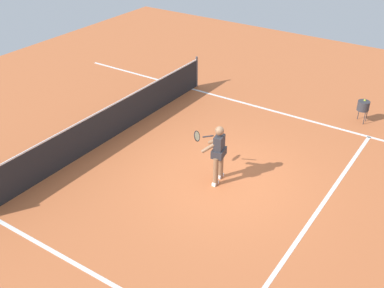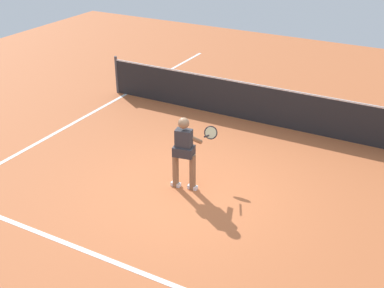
% 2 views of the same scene
% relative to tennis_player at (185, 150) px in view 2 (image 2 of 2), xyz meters
% --- Properties ---
extents(ground_plane, '(24.76, 24.76, 0.00)m').
position_rel_tennis_player_xyz_m(ground_plane, '(0.16, -0.12, -0.85)').
color(ground_plane, '#C66638').
extents(service_line_marking, '(8.46, 0.10, 0.01)m').
position_rel_tennis_player_xyz_m(service_line_marking, '(0.16, -2.58, -0.84)').
color(service_line_marking, white).
rests_on(service_line_marking, ground).
extents(sideline_left_marking, '(0.10, 17.05, 0.01)m').
position_rel_tennis_player_xyz_m(sideline_left_marking, '(-4.07, -0.12, -0.84)').
color(sideline_left_marking, white).
rests_on(sideline_left_marking, ground).
extents(court_net, '(9.14, 0.08, 1.11)m').
position_rel_tennis_player_xyz_m(court_net, '(0.16, 3.68, -0.33)').
color(court_net, '#4C4C51').
rests_on(court_net, ground).
extents(tennis_player, '(0.70, 1.03, 1.55)m').
position_rel_tennis_player_xyz_m(tennis_player, '(0.00, 0.00, 0.00)').
color(tennis_player, '#8C6647').
rests_on(tennis_player, ground).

